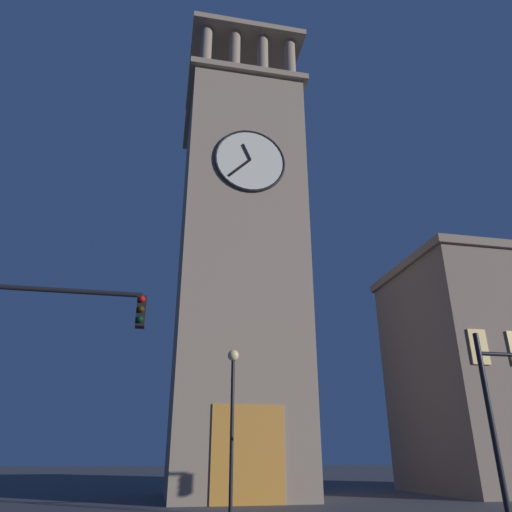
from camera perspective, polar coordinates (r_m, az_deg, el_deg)
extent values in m
plane|color=#4C4C51|center=(23.17, -6.31, -27.50)|extent=(200.00, 200.00, 0.00)
cube|color=gray|center=(27.71, -2.34, -2.48)|extent=(6.60, 8.10, 23.15)
cube|color=gray|center=(33.70, -2.01, 16.62)|extent=(7.20, 8.70, 0.40)
cylinder|color=gray|center=(32.89, 4.12, 22.26)|extent=(0.70, 0.70, 3.30)
cylinder|color=gray|center=(32.58, 0.81, 22.75)|extent=(0.70, 0.70, 3.30)
cylinder|color=gray|center=(32.36, -2.59, 23.18)|extent=(0.70, 0.70, 3.30)
cylinder|color=gray|center=(32.24, -6.04, 23.53)|extent=(0.70, 0.70, 3.30)
cylinder|color=gray|center=(37.89, 1.33, 15.01)|extent=(0.70, 0.70, 3.30)
cylinder|color=gray|center=(37.62, -1.45, 15.33)|extent=(0.70, 0.70, 3.30)
cylinder|color=gray|center=(37.43, -4.27, 15.63)|extent=(0.70, 0.70, 3.30)
cylinder|color=gray|center=(37.33, -7.12, 15.89)|extent=(0.70, 0.70, 3.30)
cube|color=gray|center=(36.17, -1.92, 21.14)|extent=(7.20, 8.70, 0.40)
cylinder|color=black|center=(37.43, -1.88, 23.10)|extent=(0.12, 0.12, 3.16)
cylinder|color=silver|center=(26.54, -0.73, 11.41)|extent=(3.83, 0.12, 3.83)
torus|color=black|center=(26.53, -0.72, 11.43)|extent=(3.99, 0.16, 3.99)
cube|color=black|center=(26.71, -1.14, 12.42)|extent=(0.54, 0.06, 1.01)
cube|color=black|center=(26.06, -1.95, 10.61)|extent=(1.23, 0.06, 1.24)
cube|color=orange|center=(22.00, -1.00, -22.65)|extent=(3.20, 0.24, 4.00)
cube|color=gray|center=(35.92, 28.43, -2.09)|extent=(16.16, 9.09, 0.50)
cube|color=#E0B259|center=(26.98, 25.22, -9.85)|extent=(1.00, 0.12, 1.80)
cylinder|color=black|center=(12.23, -23.83, -3.72)|extent=(4.41, 0.12, 0.12)
cube|color=black|center=(11.80, -13.66, -6.58)|extent=(0.22, 0.30, 0.75)
sphere|color=red|center=(11.71, -13.56, -5.05)|extent=(0.16, 0.16, 0.16)
sphere|color=#392705|center=(11.64, -13.67, -6.22)|extent=(0.16, 0.16, 0.16)
sphere|color=#063316|center=(11.57, -13.79, -7.40)|extent=(0.16, 0.16, 0.16)
cylinder|color=black|center=(15.58, 26.56, -17.85)|extent=(0.16, 0.16, 5.29)
cylinder|color=black|center=(18.62, -2.93, -20.56)|extent=(0.14, 0.14, 5.30)
sphere|color=#F9DB8C|center=(18.96, -2.75, -11.87)|extent=(0.44, 0.44, 0.44)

